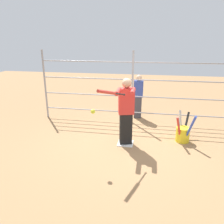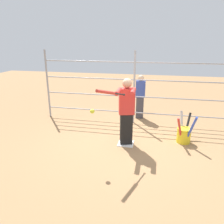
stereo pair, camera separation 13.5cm
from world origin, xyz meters
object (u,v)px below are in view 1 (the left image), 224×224
baseball_bat_swinging (109,93)px  batter (126,110)px  bat_bucket (183,133)px  softball_in_flight (93,111)px  bystander_behind_fence (138,96)px

baseball_bat_swinging → batter: bearing=-105.1°
baseball_bat_swinging → bat_bucket: size_ratio=0.91×
softball_in_flight → bat_bucket: bearing=-144.4°
batter → bystander_behind_fence: batter is taller
bat_bucket → baseball_bat_swinging: bearing=38.1°
bat_bucket → bystander_behind_fence: size_ratio=0.60×
batter → bat_bucket: bearing=-163.6°
batter → bystander_behind_fence: (-0.17, -2.11, -0.16)m
batter → bat_bucket: size_ratio=1.92×
softball_in_flight → bystander_behind_fence: (-0.73, -3.15, -0.42)m
softball_in_flight → baseball_bat_swinging: bearing=-160.9°
batter → bystander_behind_fence: size_ratio=1.16×
softball_in_flight → bystander_behind_fence: bearing=-103.1°
softball_in_flight → bystander_behind_fence: 3.26m
baseball_bat_swinging → bat_bucket: 2.59m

